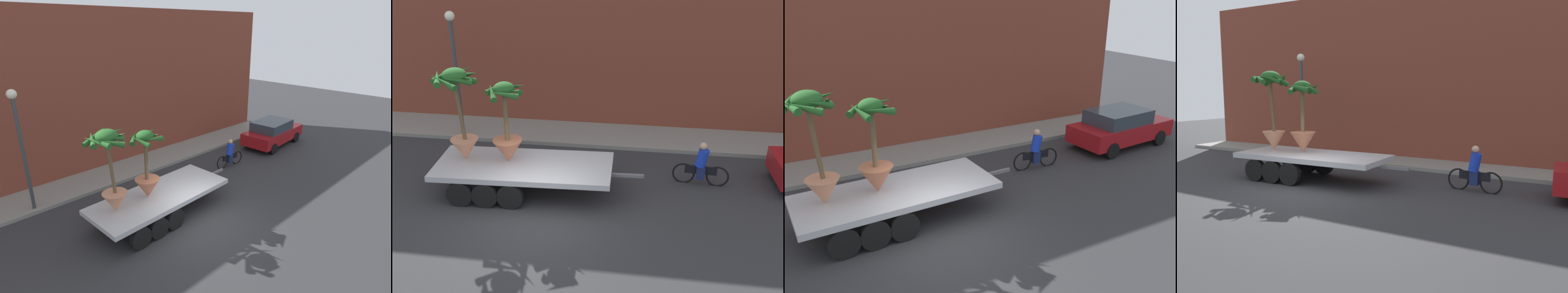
{
  "view_description": "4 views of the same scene",
  "coord_description": "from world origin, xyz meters",
  "views": [
    {
      "loc": [
        -7.42,
        -7.4,
        7.08
      ],
      "look_at": [
        2.15,
        2.62,
        1.86
      ],
      "focal_mm": 29.62,
      "sensor_mm": 36.0,
      "label": 1
    },
    {
      "loc": [
        3.19,
        -11.71,
        8.09
      ],
      "look_at": [
        1.24,
        1.76,
        1.62
      ],
      "focal_mm": 44.89,
      "sensor_mm": 36.0,
      "label": 2
    },
    {
      "loc": [
        -3.68,
        -8.9,
        6.23
      ],
      "look_at": [
        1.84,
        1.52,
        1.8
      ],
      "focal_mm": 38.68,
      "sensor_mm": 36.0,
      "label": 3
    },
    {
      "loc": [
        8.4,
        -10.12,
        3.3
      ],
      "look_at": [
        1.75,
        1.52,
        1.42
      ],
      "focal_mm": 37.52,
      "sensor_mm": 36.0,
      "label": 4
    }
  ],
  "objects": [
    {
      "name": "sidewalk",
      "position": [
        0.0,
        6.1,
        0.07
      ],
      "size": [
        24.0,
        2.2,
        0.15
      ],
      "primitive_type": "cube",
      "color": "gray",
      "rests_on": "ground"
    },
    {
      "name": "potted_palm_rear",
      "position": [
        -2.73,
        1.6,
        2.5
      ],
      "size": [
        1.5,
        1.49,
        3.02
      ],
      "color": "tan",
      "rests_on": "flatbed_trailer"
    },
    {
      "name": "cyclist",
      "position": [
        4.83,
        2.8,
        0.67
      ],
      "size": [
        1.84,
        0.37,
        1.54
      ],
      "color": "black",
      "rests_on": "ground"
    },
    {
      "name": "flatbed_trailer",
      "position": [
        -1.04,
        1.52,
        0.76
      ],
      "size": [
        6.62,
        2.51,
        0.98
      ],
      "color": "#B7BABF",
      "rests_on": "ground"
    },
    {
      "name": "building_facade",
      "position": [
        0.0,
        7.8,
        3.96
      ],
      "size": [
        24.0,
        1.2,
        7.93
      ],
      "primitive_type": "cube",
      "color": "brown",
      "rests_on": "ground"
    },
    {
      "name": "ground_plane",
      "position": [
        0.0,
        0.0,
        0.0
      ],
      "size": [
        60.0,
        60.0,
        0.0
      ],
      "primitive_type": "plane",
      "color": "#2D2D30"
    },
    {
      "name": "street_lamp",
      "position": [
        -4.32,
        5.3,
        3.23
      ],
      "size": [
        0.36,
        0.36,
        4.83
      ],
      "color": "#383D42",
      "rests_on": "sidewalk"
    },
    {
      "name": "potted_palm_middle",
      "position": [
        -1.28,
        1.64,
        2.04
      ],
      "size": [
        1.3,
        1.31,
        2.64
      ],
      "color": "#B26647",
      "rests_on": "flatbed_trailer"
    }
  ]
}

